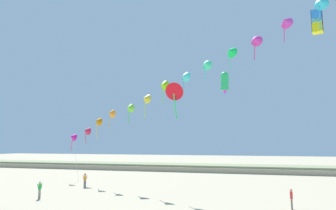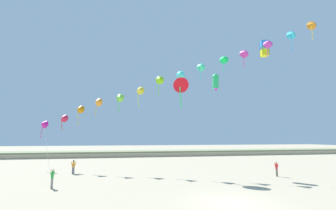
{
  "view_description": "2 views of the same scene",
  "coord_description": "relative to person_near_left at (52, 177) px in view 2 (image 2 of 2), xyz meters",
  "views": [
    {
      "loc": [
        6.98,
        -18.28,
        5.23
      ],
      "look_at": [
        -0.81,
        8.88,
        8.91
      ],
      "focal_mm": 32.0,
      "sensor_mm": 36.0,
      "label": 1
    },
    {
      "loc": [
        -7.33,
        -14.59,
        4.26
      ],
      "look_at": [
        -2.09,
        11.56,
        8.19
      ],
      "focal_mm": 24.0,
      "sensor_mm": 36.0,
      "label": 2
    }
  ],
  "objects": [
    {
      "name": "ground_plane",
      "position": [
        13.14,
        -6.83,
        -0.94
      ],
      "size": [
        240.0,
        240.0,
        0.0
      ],
      "primitive_type": "plane",
      "color": "tan"
    },
    {
      "name": "kite_banner_string",
      "position": [
        11.59,
        6.58,
        11.11
      ],
      "size": [
        34.74,
        13.9,
        18.6
      ],
      "color": "#C61993"
    },
    {
      "name": "large_kite_low_lead",
      "position": [
        17.44,
        5.11,
        10.52
      ],
      "size": [
        1.11,
        1.07,
        2.31
      ],
      "color": "#29C665"
    },
    {
      "name": "person_mid_center",
      "position": [
        0.12,
        7.88,
        0.01
      ],
      "size": [
        0.57,
        0.3,
        1.66
      ],
      "color": "#474C56",
      "rests_on": "ground"
    },
    {
      "name": "person_near_right",
      "position": [
        22.84,
        1.58,
        -0.01
      ],
      "size": [
        0.22,
        0.57,
        1.62
      ],
      "color": "#726656",
      "rests_on": "ground"
    },
    {
      "name": "dune_ridge",
      "position": [
        13.14,
        34.07,
        -0.33
      ],
      "size": [
        120.0,
        8.43,
        1.24
      ],
      "color": "tan",
      "rests_on": "ground"
    },
    {
      "name": "large_kite_mid_trail",
      "position": [
        12.47,
        4.16,
        9.68
      ],
      "size": [
        1.93,
        1.42,
        3.85
      ],
      "color": "red"
    },
    {
      "name": "person_near_left",
      "position": [
        0.0,
        0.0,
        0.0
      ],
      "size": [
        0.22,
        0.57,
        1.63
      ],
      "color": "gray",
      "rests_on": "ground"
    },
    {
      "name": "large_kite_high_solo",
      "position": [
        26.89,
        8.0,
        16.99
      ],
      "size": [
        1.27,
        1.27,
        2.42
      ],
      "color": "yellow"
    }
  ]
}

